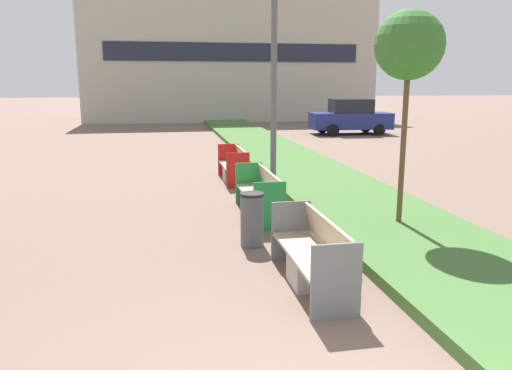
{
  "coord_description": "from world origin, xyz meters",
  "views": [
    {
      "loc": [
        -1.03,
        -2.92,
        2.76
      ],
      "look_at": [
        0.9,
        7.3,
        0.6
      ],
      "focal_mm": 35.0,
      "sensor_mm": 36.0,
      "label": 1
    }
  ],
  "objects_px": {
    "bench_green_frame": "(260,198)",
    "litter_bin": "(252,219)",
    "sapling_tree_near": "(409,47)",
    "parked_car_distant": "(350,117)",
    "bench_red_frame": "(234,168)",
    "street_lamp_post": "(274,30)",
    "bench_grey_frame": "(313,259)"
  },
  "relations": [
    {
      "from": "sapling_tree_near",
      "to": "litter_bin",
      "type": "bearing_deg",
      "value": -172.94
    },
    {
      "from": "bench_grey_frame",
      "to": "parked_car_distant",
      "type": "bearing_deg",
      "value": 67.41
    },
    {
      "from": "bench_green_frame",
      "to": "parked_car_distant",
      "type": "xyz_separation_m",
      "value": [
        7.91,
        15.27,
        0.54
      ]
    },
    {
      "from": "sapling_tree_near",
      "to": "parked_car_distant",
      "type": "bearing_deg",
      "value": 71.76
    },
    {
      "from": "bench_grey_frame",
      "to": "bench_green_frame",
      "type": "relative_size",
      "value": 0.93
    },
    {
      "from": "sapling_tree_near",
      "to": "parked_car_distant",
      "type": "relative_size",
      "value": 0.93
    },
    {
      "from": "bench_grey_frame",
      "to": "litter_bin",
      "type": "height_order",
      "value": "bench_grey_frame"
    },
    {
      "from": "bench_red_frame",
      "to": "parked_car_distant",
      "type": "height_order",
      "value": "parked_car_distant"
    },
    {
      "from": "bench_grey_frame",
      "to": "litter_bin",
      "type": "xyz_separation_m",
      "value": [
        -0.51,
        1.82,
        0.09
      ]
    },
    {
      "from": "bench_red_frame",
      "to": "street_lamp_post",
      "type": "bearing_deg",
      "value": -74.93
    },
    {
      "from": "bench_red_frame",
      "to": "parked_car_distant",
      "type": "relative_size",
      "value": 0.45
    },
    {
      "from": "bench_green_frame",
      "to": "sapling_tree_near",
      "type": "xyz_separation_m",
      "value": [
        2.36,
        -1.55,
        2.99
      ]
    },
    {
      "from": "parked_car_distant",
      "to": "litter_bin",
      "type": "bearing_deg",
      "value": -111.53
    },
    {
      "from": "bench_green_frame",
      "to": "litter_bin",
      "type": "height_order",
      "value": "bench_green_frame"
    },
    {
      "from": "bench_green_frame",
      "to": "litter_bin",
      "type": "relative_size",
      "value": 2.49
    },
    {
      "from": "bench_green_frame",
      "to": "street_lamp_post",
      "type": "distance_m",
      "value": 3.86
    },
    {
      "from": "bench_grey_frame",
      "to": "sapling_tree_near",
      "type": "distance_m",
      "value": 4.39
    },
    {
      "from": "litter_bin",
      "to": "parked_car_distant",
      "type": "height_order",
      "value": "parked_car_distant"
    },
    {
      "from": "bench_green_frame",
      "to": "sapling_tree_near",
      "type": "bearing_deg",
      "value": -33.36
    },
    {
      "from": "bench_grey_frame",
      "to": "litter_bin",
      "type": "bearing_deg",
      "value": 105.75
    },
    {
      "from": "bench_green_frame",
      "to": "bench_grey_frame",
      "type": "bearing_deg",
      "value": -90.03
    },
    {
      "from": "bench_red_frame",
      "to": "street_lamp_post",
      "type": "xyz_separation_m",
      "value": [
        0.61,
        -2.28,
        3.53
      ]
    },
    {
      "from": "street_lamp_post",
      "to": "sapling_tree_near",
      "type": "relative_size",
      "value": 1.75
    },
    {
      "from": "litter_bin",
      "to": "parked_car_distant",
      "type": "distance_m",
      "value": 19.14
    },
    {
      "from": "bench_red_frame",
      "to": "street_lamp_post",
      "type": "height_order",
      "value": "street_lamp_post"
    },
    {
      "from": "bench_green_frame",
      "to": "litter_bin",
      "type": "bearing_deg",
      "value": -105.14
    },
    {
      "from": "sapling_tree_near",
      "to": "bench_red_frame",
      "type": "bearing_deg",
      "value": 114.0
    },
    {
      "from": "bench_green_frame",
      "to": "litter_bin",
      "type": "distance_m",
      "value": 1.98
    },
    {
      "from": "bench_green_frame",
      "to": "sapling_tree_near",
      "type": "relative_size",
      "value": 0.57
    },
    {
      "from": "bench_red_frame",
      "to": "sapling_tree_near",
      "type": "relative_size",
      "value": 0.49
    },
    {
      "from": "bench_green_frame",
      "to": "street_lamp_post",
      "type": "relative_size",
      "value": 0.33
    },
    {
      "from": "sapling_tree_near",
      "to": "bench_green_frame",
      "type": "bearing_deg",
      "value": 146.64
    }
  ]
}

